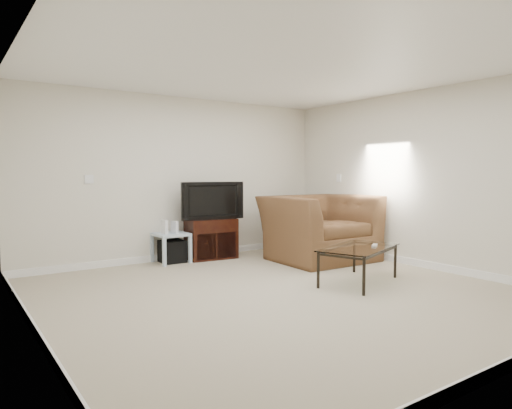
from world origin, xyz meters
TOP-DOWN VIEW (x-y plane):
  - floor at (0.00, 0.00)m, footprint 5.00×5.00m
  - ceiling at (0.00, 0.00)m, footprint 5.00×5.00m
  - wall_back at (0.00, 2.50)m, footprint 5.00×0.02m
  - wall_left at (-2.50, 0.00)m, footprint 0.02×5.00m
  - wall_right at (2.50, 0.00)m, footprint 0.02×5.00m
  - plate_back at (-1.40, 2.49)m, footprint 0.12×0.02m
  - plate_right_switch at (2.49, 1.60)m, footprint 0.02×0.09m
  - plate_right_outlet at (2.49, 1.30)m, footprint 0.02×0.08m
  - tv_stand at (0.37, 2.28)m, footprint 0.80×0.59m
  - dvd_player at (0.37, 2.24)m, footprint 0.48×0.36m
  - television at (0.37, 2.25)m, footprint 0.95×0.33m
  - side_table at (-0.29, 2.28)m, footprint 0.48×0.48m
  - subwoofer at (-0.27, 2.30)m, footprint 0.35×0.35m
  - game_console at (-0.40, 2.26)m, footprint 0.05×0.15m
  - game_case at (-0.24, 2.26)m, footprint 0.07×0.14m
  - recliner at (1.69, 1.20)m, footprint 1.56×1.04m
  - coffee_table at (1.07, -0.18)m, footprint 1.27×0.98m
  - remote at (1.28, -0.24)m, footprint 0.17×0.14m

SIDE VIEW (x-z plane):
  - floor at x=0.00m, z-range 0.00..0.00m
  - subwoofer at x=-0.27m, z-range -0.01..0.33m
  - coffee_table at x=1.07m, z-range 0.00..0.44m
  - side_table at x=-0.29m, z-range 0.00..0.44m
  - plate_right_outlet at x=2.49m, z-range 0.24..0.36m
  - tv_stand at x=0.37m, z-range 0.00..0.62m
  - remote at x=1.28m, z-range 0.44..0.46m
  - dvd_player at x=0.37m, z-range 0.49..0.55m
  - game_case at x=-0.24m, z-range 0.44..0.62m
  - game_console at x=-0.40m, z-range 0.44..0.65m
  - recliner at x=1.69m, z-range 0.00..1.33m
  - television at x=0.37m, z-range 0.62..1.20m
  - wall_back at x=0.00m, z-range 0.00..2.50m
  - wall_left at x=-2.50m, z-range 0.00..2.50m
  - wall_right at x=2.50m, z-range 0.00..2.50m
  - plate_back at x=-1.40m, z-range 1.19..1.31m
  - plate_right_switch at x=2.49m, z-range 1.19..1.31m
  - ceiling at x=0.00m, z-range 2.50..2.50m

